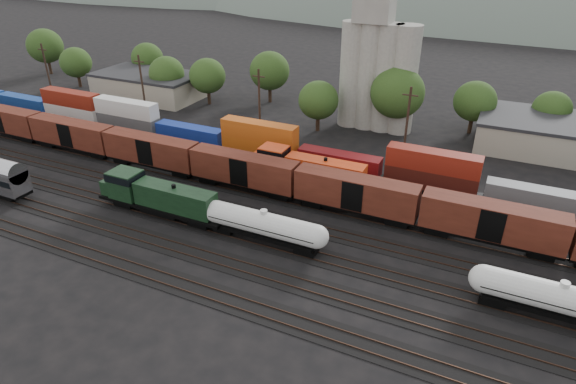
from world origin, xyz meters
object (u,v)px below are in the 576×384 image
at_px(green_locomotive, 155,195).
at_px(grain_silo, 377,64).
at_px(tank_car_a, 264,225).
at_px(orange_locomotive, 304,168).

xyz_separation_m(green_locomotive, grain_silo, (15.37, 41.00, 8.61)).
distance_m(green_locomotive, tank_car_a, 14.98).
bearing_deg(grain_silo, tank_car_a, -90.56).
distance_m(tank_car_a, grain_silo, 41.95).
height_order(tank_car_a, orange_locomotive, orange_locomotive).
bearing_deg(green_locomotive, tank_car_a, -0.00).
xyz_separation_m(green_locomotive, tank_car_a, (14.97, -0.00, -0.28)).
bearing_deg(tank_car_a, grain_silo, 89.44).
height_order(green_locomotive, tank_car_a, green_locomotive).
bearing_deg(green_locomotive, orange_locomotive, 48.55).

